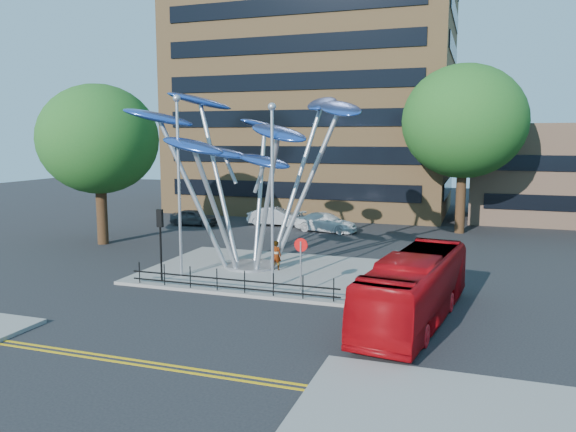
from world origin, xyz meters
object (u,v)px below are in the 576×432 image
at_px(pedestrian, 276,255).
at_px(parked_car_right, 326,222).
at_px(leaf_sculpture, 250,139).
at_px(parked_car_mid, 276,217).
at_px(tree_right, 464,122).
at_px(red_bus, 415,288).
at_px(traffic_light_island, 160,229).
at_px(street_lamp_left, 179,171).
at_px(parked_car_left, 194,217).
at_px(tree_left, 99,140).
at_px(street_lamp_right, 272,179).
at_px(no_entry_sign_island, 301,256).

bearing_deg(pedestrian, parked_car_right, -84.27).
xyz_separation_m(leaf_sculpture, parked_car_mid, (-3.82, 14.16, -6.15)).
bearing_deg(leaf_sculpture, pedestrian, -16.40).
bearing_deg(tree_right, red_bus, -92.41).
bearing_deg(traffic_light_island, pedestrian, 39.68).
height_order(leaf_sculpture, parked_car_right, leaf_sculpture).
distance_m(tree_right, parked_car_mid, 15.74).
relative_size(parked_car_mid, parked_car_right, 0.93).
xyz_separation_m(street_lamp_left, traffic_light_island, (-0.50, -1.00, -2.74)).
height_order(pedestrian, parked_car_left, pedestrian).
height_order(tree_left, leaf_sculpture, tree_left).
distance_m(parked_car_left, parked_car_right, 10.69).
xyz_separation_m(street_lamp_right, traffic_light_island, (-5.50, -0.50, -2.48)).
height_order(traffic_light_island, red_bus, traffic_light_island).
distance_m(tree_right, no_entry_sign_island, 21.31).
bearing_deg(parked_car_mid, pedestrian, -163.89).
bearing_deg(no_entry_sign_island, red_bus, -20.19).
bearing_deg(parked_car_mid, tree_left, 139.12).
xyz_separation_m(tree_right, pedestrian, (-8.51, -15.78, -7.12)).
relative_size(red_bus, parked_car_right, 2.00).
distance_m(street_lamp_left, parked_car_right, 16.84).
relative_size(street_lamp_left, street_lamp_right, 1.06).
xyz_separation_m(street_lamp_right, parked_car_mid, (-6.39, 17.84, -4.37)).
height_order(street_lamp_left, parked_car_right, street_lamp_left).
bearing_deg(street_lamp_left, parked_car_mid, 94.57).
bearing_deg(red_bus, street_lamp_right, 168.18).
distance_m(tree_left, street_lamp_left, 11.60).
xyz_separation_m(street_lamp_right, parked_car_right, (-1.89, 16.38, -4.41)).
relative_size(leaf_sculpture, traffic_light_island, 3.71).
bearing_deg(traffic_light_island, street_lamp_left, 63.43).
height_order(pedestrian, parked_car_right, pedestrian).
distance_m(street_lamp_left, parked_car_left, 17.75).
distance_m(street_lamp_left, street_lamp_right, 5.03).
relative_size(street_lamp_left, no_entry_sign_island, 3.59).
bearing_deg(street_lamp_right, leaf_sculpture, 124.91).
xyz_separation_m(no_entry_sign_island, red_bus, (5.10, -1.88, -0.51)).
bearing_deg(no_entry_sign_island, parked_car_mid, 113.29).
xyz_separation_m(street_lamp_right, red_bus, (6.60, -2.36, -3.78)).
bearing_deg(tree_right, pedestrian, -118.35).
relative_size(tree_right, street_lamp_left, 1.38).
distance_m(tree_left, parked_car_left, 10.95).
height_order(street_lamp_right, red_bus, street_lamp_right).
bearing_deg(no_entry_sign_island, parked_car_left, 130.74).
height_order(leaf_sculpture, pedestrian, leaf_sculpture).
bearing_deg(parked_car_left, tree_right, -83.76).
relative_size(no_entry_sign_island, red_bus, 0.26).
bearing_deg(tree_left, no_entry_sign_island, -25.07).
relative_size(tree_right, red_bus, 1.29).
xyz_separation_m(parked_car_left, parked_car_mid, (6.18, 2.00, 0.08)).
height_order(tree_right, parked_car_mid, tree_right).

